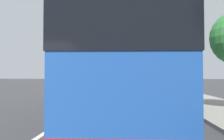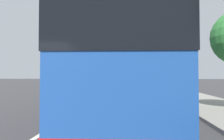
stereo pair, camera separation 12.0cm
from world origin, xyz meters
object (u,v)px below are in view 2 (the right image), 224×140
Objects in this scene: coach_bus at (120,68)px; utility_pole at (176,50)px; car_far_distant at (129,82)px; car_oncoming at (97,84)px; car_ahead_same_lane at (108,81)px.

utility_pole is at bearing -27.80° from coach_bus.
coach_bus is at bearing 155.21° from utility_pole.
utility_pole reaches higher than car_far_distant.
car_far_distant is at bearing 24.40° from utility_pole.
utility_pole reaches higher than car_oncoming.
utility_pole is (-9.97, -4.52, 3.31)m from car_far_distant.
car_far_distant reaches higher than car_ahead_same_lane.
car_ahead_same_lane is at bearing 4.53° from coach_bus.
car_far_distant is at bearing -3.18° from coach_bus.
car_oncoming is 16.80m from car_ahead_same_lane.
coach_bus is 16.79m from car_oncoming.
car_far_distant is 1.00× the size of car_oncoming.
car_far_distant is at bearing 14.36° from car_ahead_same_lane.
car_ahead_same_lane is 25.06m from utility_pole.
coach_bus is at bearing 3.31° from car_ahead_same_lane.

